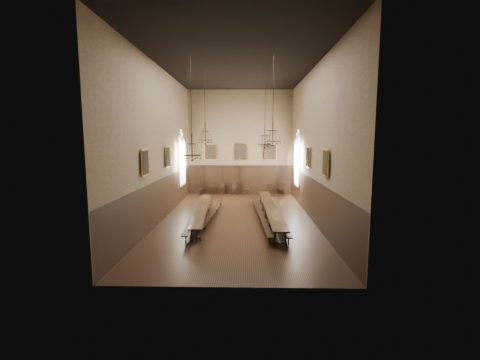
{
  "coord_description": "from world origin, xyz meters",
  "views": [
    {
      "loc": [
        0.61,
        -18.97,
        4.85
      ],
      "look_at": [
        0.14,
        1.5,
        2.2
      ],
      "focal_mm": 24.0,
      "sensor_mm": 36.0,
      "label": 1
    }
  ],
  "objects_px": {
    "table_right": "(270,213)",
    "bench_right_inner": "(260,214)",
    "chair_6": "(269,191)",
    "chair_7": "(281,191)",
    "chair_4": "(247,191)",
    "chandelier_front_left": "(192,149)",
    "chandelier_back_left": "(205,136)",
    "chandelier_front_right": "(273,136)",
    "chandelier_back_right": "(265,140)",
    "chair_0": "(201,191)",
    "bench_left_inner": "(211,215)",
    "bench_left_outer": "(196,213)",
    "chair_3": "(234,191)",
    "bench_right_outer": "(281,215)",
    "chair_2": "(222,191)",
    "table_left": "(203,214)",
    "chair_1": "(212,191)"
  },
  "relations": [
    {
      "from": "chandelier_back_left",
      "to": "chandelier_back_right",
      "type": "height_order",
      "value": "same"
    },
    {
      "from": "chandelier_back_left",
      "to": "chair_4",
      "type": "bearing_deg",
      "value": 66.62
    },
    {
      "from": "bench_right_inner",
      "to": "chair_2",
      "type": "distance_m",
      "value": 9.02
    },
    {
      "from": "chair_2",
      "to": "table_left",
      "type": "bearing_deg",
      "value": -88.51
    },
    {
      "from": "bench_left_outer",
      "to": "chair_0",
      "type": "bearing_deg",
      "value": 96.12
    },
    {
      "from": "chair_0",
      "to": "chair_7",
      "type": "relative_size",
      "value": 0.96
    },
    {
      "from": "chandelier_back_right",
      "to": "chandelier_front_right",
      "type": "distance_m",
      "value": 4.9
    },
    {
      "from": "chandelier_back_left",
      "to": "chair_6",
      "type": "bearing_deg",
      "value": 53.73
    },
    {
      "from": "table_right",
      "to": "bench_left_inner",
      "type": "distance_m",
      "value": 3.54
    },
    {
      "from": "chair_1",
      "to": "bench_left_inner",
      "type": "bearing_deg",
      "value": -81.08
    },
    {
      "from": "chair_4",
      "to": "chandelier_front_left",
      "type": "relative_size",
      "value": 0.19
    },
    {
      "from": "bench_right_inner",
      "to": "chandelier_front_left",
      "type": "height_order",
      "value": "chandelier_front_left"
    },
    {
      "from": "table_right",
      "to": "chandelier_front_left",
      "type": "relative_size",
      "value": 2.05
    },
    {
      "from": "chair_1",
      "to": "chandelier_front_left",
      "type": "height_order",
      "value": "chandelier_front_left"
    },
    {
      "from": "chandelier_front_right",
      "to": "chair_7",
      "type": "bearing_deg",
      "value": 81.27
    },
    {
      "from": "table_right",
      "to": "bench_right_inner",
      "type": "height_order",
      "value": "table_right"
    },
    {
      "from": "chair_2",
      "to": "bench_right_inner",
      "type": "bearing_deg",
      "value": -66.03
    },
    {
      "from": "chair_2",
      "to": "chair_7",
      "type": "relative_size",
      "value": 0.97
    },
    {
      "from": "bench_left_outer",
      "to": "chandelier_back_left",
      "type": "relative_size",
      "value": 2.36
    },
    {
      "from": "chair_3",
      "to": "chair_4",
      "type": "distance_m",
      "value": 1.08
    },
    {
      "from": "table_left",
      "to": "chair_4",
      "type": "relative_size",
      "value": 9.21
    },
    {
      "from": "chair_4",
      "to": "chandelier_front_right",
      "type": "xyz_separation_m",
      "value": [
        1.35,
        -10.83,
        4.7
      ]
    },
    {
      "from": "chair_7",
      "to": "chair_0",
      "type": "bearing_deg",
      "value": 164.66
    },
    {
      "from": "bench_left_inner",
      "to": "chair_7",
      "type": "xyz_separation_m",
      "value": [
        5.13,
        8.81,
        0.04
      ]
    },
    {
      "from": "bench_left_inner",
      "to": "chandelier_back_right",
      "type": "xyz_separation_m",
      "value": [
        3.32,
        2.79,
        4.5
      ]
    },
    {
      "from": "bench_left_inner",
      "to": "chair_0",
      "type": "height_order",
      "value": "chair_0"
    },
    {
      "from": "chair_4",
      "to": "chandelier_front_right",
      "type": "relative_size",
      "value": 0.23
    },
    {
      "from": "chair_7",
      "to": "table_right",
      "type": "bearing_deg",
      "value": -116.28
    },
    {
      "from": "table_left",
      "to": "bench_left_inner",
      "type": "bearing_deg",
      "value": -7.18
    },
    {
      "from": "bench_left_inner",
      "to": "chandelier_back_right",
      "type": "height_order",
      "value": "chandelier_back_right"
    },
    {
      "from": "chandelier_front_right",
      "to": "table_right",
      "type": "bearing_deg",
      "value": 87.94
    },
    {
      "from": "bench_right_outer",
      "to": "chair_7",
      "type": "bearing_deg",
      "value": 83.64
    },
    {
      "from": "bench_left_outer",
      "to": "chair_2",
      "type": "height_order",
      "value": "chair_2"
    },
    {
      "from": "chair_0",
      "to": "chair_4",
      "type": "xyz_separation_m",
      "value": [
        4.01,
        -0.01,
        0.01
      ]
    },
    {
      "from": "chair_6",
      "to": "chair_7",
      "type": "distance_m",
      "value": 1.08
    },
    {
      "from": "chandelier_back_left",
      "to": "chandelier_front_right",
      "type": "relative_size",
      "value": 0.99
    },
    {
      "from": "chair_7",
      "to": "chair_6",
      "type": "bearing_deg",
      "value": 165.1
    },
    {
      "from": "bench_left_outer",
      "to": "chandelier_front_right",
      "type": "bearing_deg",
      "value": -29.43
    },
    {
      "from": "bench_right_outer",
      "to": "chair_3",
      "type": "bearing_deg",
      "value": 110.12
    },
    {
      "from": "table_left",
      "to": "chandelier_back_right",
      "type": "relative_size",
      "value": 1.98
    },
    {
      "from": "chair_3",
      "to": "chandelier_front_left",
      "type": "xyz_separation_m",
      "value": [
        -1.78,
        -10.77,
        3.98
      ]
    },
    {
      "from": "chair_4",
      "to": "chair_2",
      "type": "bearing_deg",
      "value": 174.74
    },
    {
      "from": "chair_6",
      "to": "chair_0",
      "type": "bearing_deg",
      "value": -174.63
    },
    {
      "from": "chandelier_front_left",
      "to": "chandelier_front_right",
      "type": "relative_size",
      "value": 1.17
    },
    {
      "from": "bench_right_inner",
      "to": "chandelier_back_right",
      "type": "bearing_deg",
      "value": 81.33
    },
    {
      "from": "chair_0",
      "to": "bench_left_inner",
      "type": "bearing_deg",
      "value": -71.52
    },
    {
      "from": "table_right",
      "to": "chandelier_front_left",
      "type": "distance_m",
      "value": 6.15
    },
    {
      "from": "table_right",
      "to": "chair_6",
      "type": "relative_size",
      "value": 10.42
    },
    {
      "from": "chair_1",
      "to": "chandelier_back_right",
      "type": "relative_size",
      "value": 0.22
    },
    {
      "from": "chair_7",
      "to": "chandelier_back_left",
      "type": "relative_size",
      "value": 0.23
    }
  ]
}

